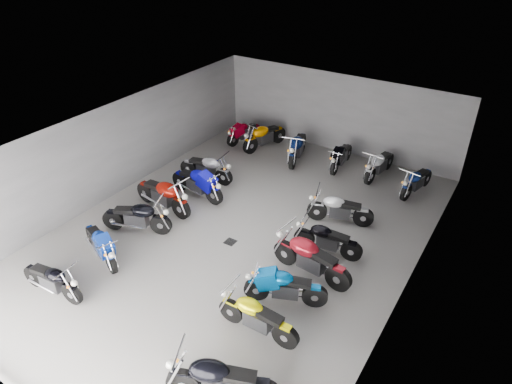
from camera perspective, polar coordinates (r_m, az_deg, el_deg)
ground at (r=14.09m, az=-2.05°, el=-5.22°), size 14.00×14.00×0.00m
wall_back at (r=18.79m, az=10.15°, el=9.67°), size 10.00×0.10×3.20m
wall_left at (r=16.26m, az=-16.93°, el=5.24°), size 0.10×14.00×3.20m
wall_right at (r=11.59m, az=18.81°, el=-6.52°), size 0.10×14.00×3.20m
ceiling at (r=12.45m, az=-2.33°, el=6.77°), size 10.00×14.00×0.04m
drain_grate at (r=13.77m, az=-3.23°, el=-6.24°), size 0.32×0.32×0.01m
motorcycle_left_a at (r=12.85m, az=-24.14°, el=-9.99°), size 2.01×0.43×0.88m
motorcycle_left_b at (r=13.56m, az=-18.86°, el=-6.21°), size 2.01×0.88×0.93m
motorcycle_left_c at (r=14.35m, az=-14.63°, el=-3.03°), size 2.10×0.98×0.97m
motorcycle_left_d at (r=15.18m, az=-11.52°, el=-0.35°), size 2.40×0.52×1.05m
motorcycle_left_e at (r=15.72m, az=-7.34°, el=1.13°), size 2.28×0.50×1.00m
motorcycle_left_f at (r=16.69m, az=-6.20°, el=3.01°), size 2.16×0.49×0.95m
motorcycle_right_a at (r=9.73m, az=-4.46°, el=-22.46°), size 2.17×1.10×1.02m
motorcycle_right_b at (r=10.84m, az=0.08°, el=-15.34°), size 2.11×0.41×0.93m
motorcycle_right_c at (r=11.56m, az=3.58°, el=-11.75°), size 1.99×0.96×0.93m
motorcycle_right_d at (r=12.34m, az=6.83°, el=-8.24°), size 2.40×0.54×1.05m
motorcycle_right_e at (r=13.21m, az=8.86°, el=-5.85°), size 2.03×0.47×0.89m
motorcycle_right_f at (r=14.53m, az=10.39°, el=-2.12°), size 2.03×0.78×0.92m
motorcycle_back_a at (r=19.63m, az=-1.49°, el=7.50°), size 0.61×1.88×0.84m
motorcycle_back_b at (r=19.04m, az=1.03°, el=7.01°), size 0.77×2.23×1.00m
motorcycle_back_c at (r=18.13m, az=5.21°, el=5.63°), size 0.75×2.31×1.03m
motorcycle_back_d at (r=17.82m, az=10.60°, el=4.45°), size 0.42×2.03×0.89m
motorcycle_back_e at (r=17.46m, az=15.17°, el=3.38°), size 0.49×2.15×0.95m
motorcycle_back_f at (r=16.79m, az=19.42°, el=1.31°), size 0.58×1.99×0.88m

